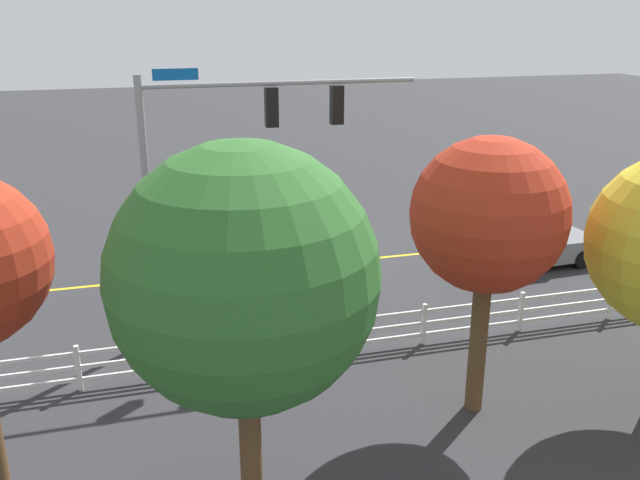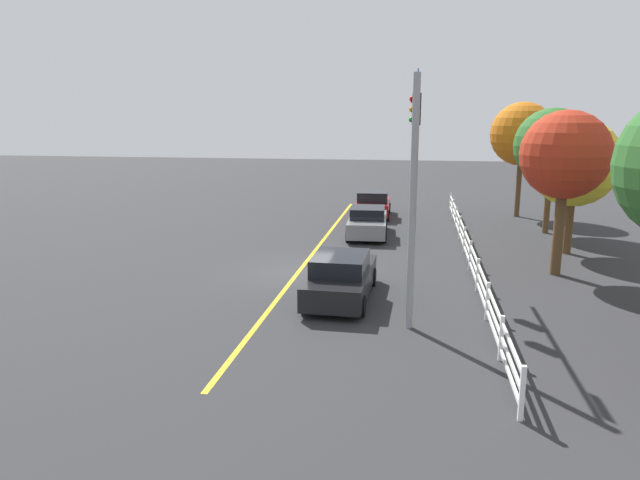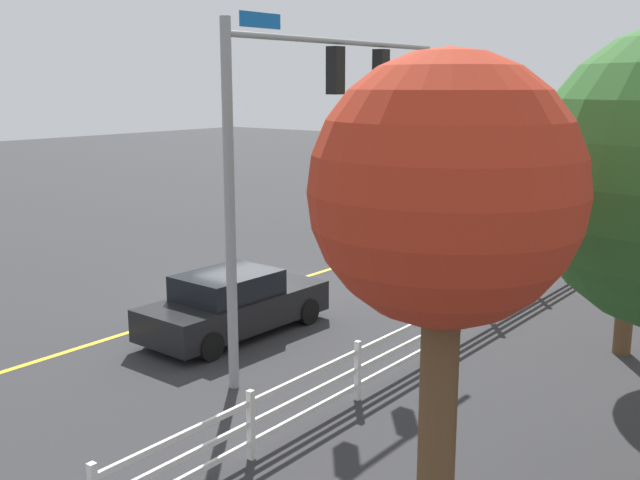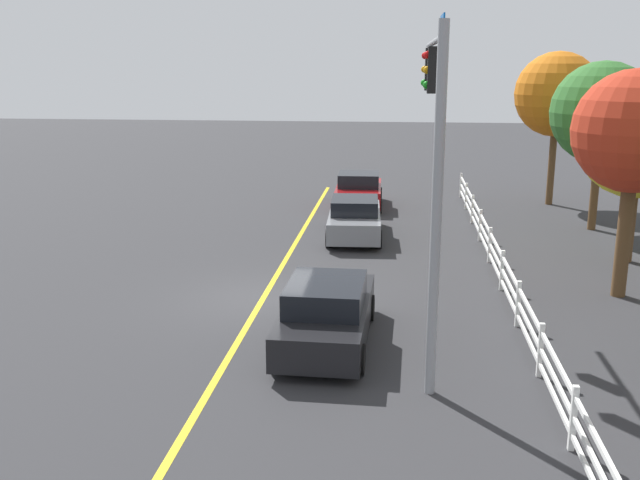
# 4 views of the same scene
# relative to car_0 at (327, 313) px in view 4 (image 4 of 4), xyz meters

# --- Properties ---
(ground_plane) EXTENTS (120.00, 120.00, 0.00)m
(ground_plane) POSITION_rel_car_0_xyz_m (-2.92, -2.04, -0.73)
(ground_plane) COLOR #2D2D30
(lane_center_stripe) EXTENTS (28.00, 0.16, 0.01)m
(lane_center_stripe) POSITION_rel_car_0_xyz_m (-6.92, -2.04, -0.73)
(lane_center_stripe) COLOR gold
(lane_center_stripe) RESTS_ON ground_plane
(signal_assembly) EXTENTS (7.22, 0.38, 7.10)m
(signal_assembly) POSITION_rel_car_0_xyz_m (0.23, 2.24, 4.26)
(signal_assembly) COLOR gray
(signal_assembly) RESTS_ON ground_plane
(car_0) EXTENTS (4.78, 2.04, 1.52)m
(car_0) POSITION_rel_car_0_xyz_m (0.00, 0.00, 0.00)
(car_0) COLOR black
(car_0) RESTS_ON ground_plane
(car_1) EXTENTS (4.24, 2.13, 1.54)m
(car_1) POSITION_rel_car_0_xyz_m (-16.02, -0.20, 0.00)
(car_1) COLOR maroon
(car_1) RESTS_ON ground_plane
(car_2) EXTENTS (4.79, 2.10, 1.49)m
(car_2) POSITION_rel_car_0_xyz_m (-10.32, -0.02, -0.02)
(car_2) COLOR slate
(car_2) RESTS_ON ground_plane
(white_rail_fence) EXTENTS (26.10, 0.10, 1.15)m
(white_rail_fence) POSITION_rel_car_0_xyz_m (-5.92, 4.49, -0.13)
(white_rail_fence) COLOR white
(white_rail_fence) RESTS_ON ground_plane
(tree_1) EXTENTS (3.76, 3.76, 6.32)m
(tree_1) POSITION_rel_car_0_xyz_m (-12.58, 8.96, 3.69)
(tree_1) COLOR brown
(tree_1) RESTS_ON ground_plane
(tree_2) EXTENTS (3.76, 3.76, 5.85)m
(tree_2) POSITION_rel_car_0_xyz_m (-8.00, 8.90, 3.23)
(tree_2) COLOR brown
(tree_2) RESTS_ON ground_plane
(tree_4) EXTENTS (3.23, 3.23, 6.12)m
(tree_4) POSITION_rel_car_0_xyz_m (-4.31, 7.63, 3.73)
(tree_4) COLOR brown
(tree_4) RESTS_ON ground_plane
(tree_5) EXTENTS (3.68, 3.68, 6.73)m
(tree_5) POSITION_rel_car_0_xyz_m (-17.57, 8.33, 4.14)
(tree_5) COLOR brown
(tree_5) RESTS_ON ground_plane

